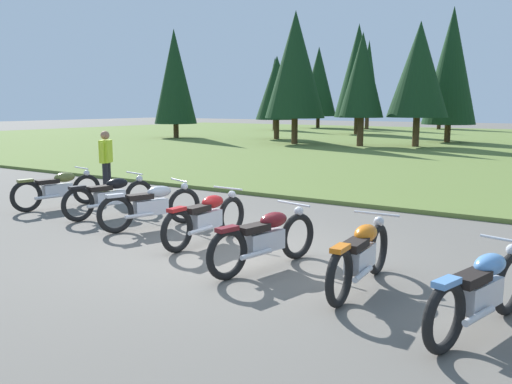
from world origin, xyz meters
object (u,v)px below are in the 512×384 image
(motorcycle_olive, at_px, (58,189))
(motorcycle_silver, at_px, (152,205))
(motorcycle_sky_blue, at_px, (481,291))
(motorcycle_orange, at_px, (361,255))
(rider_checking_bike, at_px, (106,160))
(motorcycle_red, at_px, (206,218))
(motorcycle_maroon, at_px, (265,238))
(motorcycle_black, at_px, (110,196))

(motorcycle_olive, xyz_separation_m, motorcycle_silver, (3.19, -0.30, 0.00))
(motorcycle_sky_blue, bearing_deg, motorcycle_olive, 168.65)
(motorcycle_orange, relative_size, rider_checking_bike, 1.26)
(motorcycle_red, relative_size, rider_checking_bike, 1.26)
(motorcycle_red, relative_size, motorcycle_sky_blue, 1.02)
(motorcycle_maroon, height_order, motorcycle_sky_blue, same)
(motorcycle_olive, distance_m, motorcycle_red, 4.79)
(motorcycle_black, height_order, motorcycle_red, same)
(motorcycle_black, bearing_deg, motorcycle_red, -11.15)
(motorcycle_silver, bearing_deg, motorcycle_orange, -12.38)
(motorcycle_black, relative_size, motorcycle_sky_blue, 1.01)
(motorcycle_maroon, xyz_separation_m, motorcycle_orange, (1.45, -0.05, 0.00))
(motorcycle_olive, distance_m, motorcycle_orange, 7.89)
(motorcycle_red, xyz_separation_m, motorcycle_maroon, (1.58, -0.65, 0.00))
(motorcycle_black, bearing_deg, motorcycle_olive, 179.67)
(motorcycle_olive, xyz_separation_m, motorcycle_black, (1.73, -0.01, 0.00))
(motorcycle_maroon, relative_size, motorcycle_orange, 0.99)
(motorcycle_silver, bearing_deg, rider_checking_bike, 151.02)
(motorcycle_silver, distance_m, motorcycle_red, 1.59)
(motorcycle_olive, relative_size, motorcycle_black, 1.00)
(motorcycle_black, distance_m, motorcycle_sky_blue, 7.79)
(motorcycle_olive, bearing_deg, motorcycle_silver, -5.30)
(motorcycle_black, relative_size, motorcycle_red, 0.99)
(motorcycle_olive, height_order, motorcycle_black, same)
(motorcycle_olive, xyz_separation_m, motorcycle_sky_blue, (9.30, -1.87, 0.00))
(motorcycle_black, relative_size, motorcycle_maroon, 1.00)
(motorcycle_red, distance_m, motorcycle_maroon, 1.71)
(motorcycle_sky_blue, bearing_deg, motorcycle_black, 166.22)
(motorcycle_maroon, height_order, motorcycle_orange, same)
(rider_checking_bike, bearing_deg, motorcycle_red, -23.79)
(motorcycle_orange, relative_size, motorcycle_sky_blue, 1.02)
(motorcycle_maroon, bearing_deg, motorcycle_orange, -1.88)
(rider_checking_bike, bearing_deg, motorcycle_black, -39.54)
(motorcycle_silver, relative_size, motorcycle_red, 0.95)
(motorcycle_olive, relative_size, motorcycle_red, 0.99)
(motorcycle_maroon, relative_size, rider_checking_bike, 1.24)
(motorcycle_sky_blue, relative_size, rider_checking_bike, 1.23)
(motorcycle_silver, height_order, motorcycle_sky_blue, same)
(motorcycle_silver, xyz_separation_m, rider_checking_bike, (-3.37, 1.87, 0.51))
(motorcycle_silver, xyz_separation_m, motorcycle_maroon, (3.14, -0.96, 0.00))
(motorcycle_olive, height_order, motorcycle_maroon, same)
(motorcycle_sky_blue, height_order, rider_checking_bike, rider_checking_bike)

